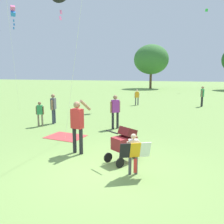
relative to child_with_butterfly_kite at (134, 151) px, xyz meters
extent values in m
plane|color=#75994C|center=(-0.76, 0.08, -0.63)|extent=(120.00, 120.00, 0.00)
cylinder|color=brown|center=(-3.30, 31.07, 0.51)|extent=(0.36, 0.36, 2.29)
ellipsoid|color=#387033|center=(-3.30, 31.07, 3.75)|extent=(5.23, 4.70, 4.44)
cylinder|color=#4C4C51|center=(0.06, 0.07, -0.37)|extent=(0.08, 0.08, 0.52)
cylinder|color=#4C4C51|center=(-0.09, 0.00, -0.37)|extent=(0.08, 0.08, 0.52)
cube|color=silver|center=(-0.02, 0.03, 0.08)|extent=(0.27, 0.23, 0.39)
cylinder|color=beige|center=(0.11, 0.09, 0.06)|extent=(0.06, 0.06, 0.35)
cylinder|color=beige|center=(-0.14, -0.03, 0.06)|extent=(0.06, 0.06, 0.35)
sphere|color=beige|center=(-0.02, 0.03, 0.36)|extent=(0.13, 0.13, 0.13)
cube|color=white|center=(0.29, -0.02, 0.06)|extent=(0.29, 0.24, 0.40)
cube|color=#F4A319|center=(0.06, -0.13, 0.06)|extent=(0.29, 0.24, 0.40)
cube|color=black|center=(-0.17, -0.24, 0.06)|extent=(0.29, 0.24, 0.40)
cube|color=red|center=(0.07, -0.15, -0.32)|extent=(0.08, 0.05, 0.36)
cylinder|color=#232328|center=(-2.12, 1.11, -0.22)|extent=(0.12, 0.12, 0.82)
cylinder|color=#232328|center=(-1.87, 1.05, -0.22)|extent=(0.12, 0.12, 0.82)
cube|color=red|center=(-1.99, 1.08, 0.49)|extent=(0.40, 0.30, 0.61)
cylinder|color=#A37556|center=(-2.21, 1.13, 0.45)|extent=(0.09, 0.09, 0.54)
cylinder|color=#A37556|center=(-1.74, 1.16, 0.91)|extent=(0.20, 0.50, 0.38)
sphere|color=#A37556|center=(-1.99, 1.08, 0.92)|extent=(0.21, 0.21, 0.21)
cylinder|color=black|center=(-0.19, 1.14, -0.49)|extent=(0.19, 0.25, 0.28)
cylinder|color=black|center=(-0.85, 0.62, -0.49)|extent=(0.19, 0.25, 0.28)
cylinder|color=black|center=(-0.42, 0.33, -0.49)|extent=(0.19, 0.25, 0.28)
cube|color=maroon|center=(-0.42, 0.79, -0.07)|extent=(0.72, 0.78, 0.36)
cube|color=maroon|center=(-0.35, 0.89, 0.23)|extent=(0.58, 0.58, 0.35)
cylinder|color=black|center=(-0.68, 0.41, 0.33)|extent=(0.42, 0.30, 0.04)
cube|color=pink|center=(-3.12, 2.41, 4.00)|extent=(0.07, 0.09, 0.14)
cube|color=pink|center=(-3.11, 2.34, 3.78)|extent=(0.08, 0.09, 0.14)
cylinder|color=silver|center=(-2.42, 1.80, 1.89)|extent=(1.38, 1.15, 5.05)
cube|color=pink|center=(-9.03, 7.48, 5.77)|extent=(0.41, 0.41, 0.32)
cube|color=blue|center=(-9.03, 7.48, 5.44)|extent=(0.41, 0.41, 0.32)
cube|color=blue|center=(-9.00, 7.45, 5.03)|extent=(0.09, 0.09, 0.14)
cube|color=blue|center=(-9.00, 7.47, 4.81)|extent=(0.07, 0.07, 0.14)
cube|color=blue|center=(-9.03, 7.45, 4.59)|extent=(0.07, 0.07, 0.14)
cylinder|color=silver|center=(-7.85, 5.74, 2.40)|extent=(2.38, 3.48, 6.06)
cube|color=green|center=(3.95, 29.13, 9.85)|extent=(0.34, 0.20, 0.37)
cylinder|color=#232328|center=(-1.81, 4.50, -0.26)|extent=(0.11, 0.11, 0.75)
cylinder|color=#232328|center=(-1.63, 4.65, -0.26)|extent=(0.11, 0.11, 0.75)
cube|color=purple|center=(-1.72, 4.57, 0.40)|extent=(0.38, 0.36, 0.56)
cylinder|color=#A37556|center=(-1.88, 4.44, 0.36)|extent=(0.08, 0.08, 0.50)
cylinder|color=#A37556|center=(-1.56, 4.70, 0.36)|extent=(0.08, 0.08, 0.50)
sphere|color=#A37556|center=(-1.72, 4.57, 0.80)|extent=(0.19, 0.19, 0.19)
cylinder|color=#7F705B|center=(-5.16, 4.06, -0.34)|extent=(0.08, 0.08, 0.58)
cylinder|color=#7F705B|center=(-5.33, 4.00, -0.34)|extent=(0.08, 0.08, 0.58)
cube|color=#2D8C4C|center=(-5.25, 4.03, 0.16)|extent=(0.29, 0.23, 0.43)
cylinder|color=brown|center=(-5.10, 4.08, 0.13)|extent=(0.06, 0.06, 0.38)
cylinder|color=brown|center=(-5.39, 3.98, 0.13)|extent=(0.06, 0.06, 0.38)
sphere|color=brown|center=(-5.25, 4.03, 0.47)|extent=(0.15, 0.15, 0.15)
cylinder|color=#232328|center=(2.63, 12.81, -0.26)|extent=(0.11, 0.11, 0.74)
cylinder|color=#232328|center=(2.69, 13.03, -0.26)|extent=(0.11, 0.11, 0.74)
cube|color=#2D8C4C|center=(2.66, 12.92, 0.38)|extent=(0.28, 0.37, 0.55)
cylinder|color=#A37556|center=(2.60, 12.73, 0.35)|extent=(0.08, 0.08, 0.49)
cylinder|color=#A37556|center=(2.72, 13.12, 0.35)|extent=(0.08, 0.08, 0.49)
sphere|color=#A37556|center=(2.66, 12.92, 0.78)|extent=(0.19, 0.19, 0.19)
cylinder|color=#33384C|center=(-4.92, 4.64, -0.27)|extent=(0.11, 0.11, 0.73)
cylinder|color=#33384C|center=(-4.96, 4.86, -0.27)|extent=(0.11, 0.11, 0.73)
cube|color=#4C4C56|center=(-4.94, 4.75, 0.37)|extent=(0.25, 0.35, 0.55)
cylinder|color=#A37556|center=(-4.90, 4.55, 0.33)|extent=(0.08, 0.08, 0.48)
cylinder|color=#A37556|center=(-4.97, 4.94, 0.33)|extent=(0.08, 0.08, 0.48)
sphere|color=#A37556|center=(-4.94, 4.75, 0.75)|extent=(0.19, 0.19, 0.19)
cylinder|color=#4C4C51|center=(-2.01, 12.36, -0.34)|extent=(0.09, 0.09, 0.59)
cylinder|color=#4C4C51|center=(-2.19, 12.31, -0.34)|extent=(0.09, 0.09, 0.59)
cube|color=orange|center=(-2.10, 12.33, 0.18)|extent=(0.29, 0.23, 0.45)
cylinder|color=beige|center=(-1.95, 12.38, 0.15)|extent=(0.06, 0.06, 0.40)
cylinder|color=beige|center=(-2.26, 12.29, 0.15)|extent=(0.06, 0.06, 0.40)
sphere|color=beige|center=(-2.10, 12.33, 0.50)|extent=(0.15, 0.15, 0.15)
cube|color=#CC3D3D|center=(-3.26, 2.69, -0.62)|extent=(1.58, 1.27, 0.02)
camera|label=1|loc=(1.02, -5.49, 1.93)|focal=37.68mm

